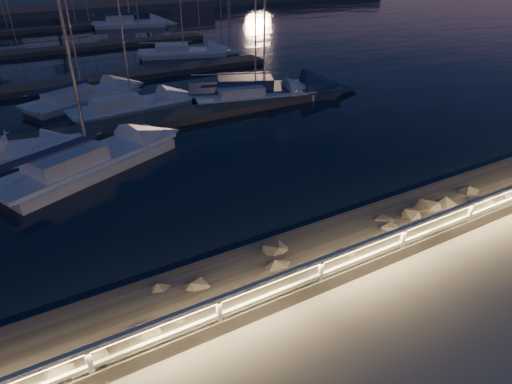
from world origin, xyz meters
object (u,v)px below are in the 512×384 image
sailboat_d (260,88)px  sailboat_l (181,51)px  guard_rail (376,246)px  sailboat_b (85,162)px  sailboat_c (129,105)px  sailboat_g (80,96)px  sailboat_h (252,95)px  sailboat_k (128,23)px

sailboat_d → sailboat_l: bearing=113.8°
guard_rail → sailboat_d: sailboat_d is taller
sailboat_b → sailboat_l: size_ratio=1.10×
guard_rail → sailboat_b: (-5.72, 11.91, -0.91)m
sailboat_c → sailboat_g: (-2.13, 3.25, 0.01)m
sailboat_c → sailboat_l: 14.78m
guard_rail → sailboat_h: 17.87m
sailboat_h → sailboat_k: (1.12, 31.35, 0.05)m
sailboat_b → sailboat_k: bearing=47.5°
guard_rail → sailboat_d: 18.91m
guard_rail → sailboat_k: bearing=82.2°
sailboat_l → sailboat_b: bearing=-102.4°
guard_rail → sailboat_g: size_ratio=3.48×
sailboat_c → sailboat_k: bearing=68.8°
sailboat_h → sailboat_k: bearing=101.2°
sailboat_g → sailboat_l: (10.31, 9.06, -0.01)m
guard_rail → sailboat_b: 13.24m
sailboat_g → sailboat_l: bearing=18.8°
sailboat_d → sailboat_k: (0.13, 30.59, -0.02)m
guard_rail → sailboat_c: (-1.82, 18.75, -0.97)m
sailboat_k → sailboat_l: 17.26m
sailboat_k → guard_rail: bearing=-81.5°
sailboat_l → sailboat_h: bearing=-73.6°
sailboat_g → sailboat_d: bearing=-44.7°
sailboat_k → sailboat_g: bearing=-95.6°
sailboat_b → sailboat_c: 7.88m
sailboat_c → sailboat_l: bearing=51.2°
sailboat_g → sailboat_h: 10.73m
sailboat_b → sailboat_d: (12.24, 5.82, -0.01)m
guard_rail → sailboat_h: bearing=72.0°
sailboat_h → sailboat_g: bearing=165.3°
sailboat_g → sailboat_l: sailboat_l is taller
sailboat_h → sailboat_l: sailboat_l is taller
sailboat_c → sailboat_d: (8.34, -1.02, 0.06)m
sailboat_b → sailboat_k: size_ratio=1.00×
sailboat_h → sailboat_l: (0.84, 14.09, 0.00)m
sailboat_b → sailboat_h: size_ratio=1.12×
sailboat_c → sailboat_l: size_ratio=0.95×
sailboat_h → sailboat_l: size_ratio=0.98×
sailboat_c → sailboat_h: 7.56m
sailboat_h → sailboat_k: sailboat_k is taller
sailboat_h → sailboat_b: bearing=-142.5°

